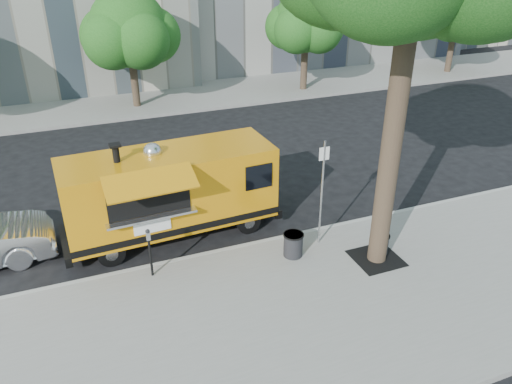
# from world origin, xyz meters

# --- Properties ---
(ground) EXTENTS (120.00, 120.00, 0.00)m
(ground) POSITION_xyz_m (0.00, 0.00, 0.00)
(ground) COLOR black
(ground) RESTS_ON ground
(sidewalk) EXTENTS (60.00, 6.00, 0.15)m
(sidewalk) POSITION_xyz_m (0.00, -4.00, 0.07)
(sidewalk) COLOR gray
(sidewalk) RESTS_ON ground
(curb) EXTENTS (60.00, 0.14, 0.16)m
(curb) POSITION_xyz_m (0.00, -0.93, 0.07)
(curb) COLOR #999993
(curb) RESTS_ON ground
(far_sidewalk) EXTENTS (60.00, 5.00, 0.15)m
(far_sidewalk) POSITION_xyz_m (0.00, 13.50, 0.07)
(far_sidewalk) COLOR gray
(far_sidewalk) RESTS_ON ground
(tree_well) EXTENTS (1.20, 1.20, 0.02)m
(tree_well) POSITION_xyz_m (2.60, -2.80, 0.15)
(tree_well) COLOR black
(tree_well) RESTS_ON sidewalk
(far_tree_b) EXTENTS (3.60, 3.60, 5.50)m
(far_tree_b) POSITION_xyz_m (-1.00, 12.70, 3.83)
(far_tree_b) COLOR #33261C
(far_tree_b) RESTS_ON far_sidewalk
(far_tree_c) EXTENTS (3.24, 3.24, 5.21)m
(far_tree_c) POSITION_xyz_m (8.00, 12.40, 3.72)
(far_tree_c) COLOR #33261C
(far_tree_c) RESTS_ON far_sidewalk
(far_tree_d) EXTENTS (3.78, 3.78, 5.64)m
(far_tree_d) POSITION_xyz_m (18.00, 12.60, 3.89)
(far_tree_d) COLOR #33261C
(far_tree_d) RESTS_ON far_sidewalk
(sign_post) EXTENTS (0.28, 0.06, 3.00)m
(sign_post) POSITION_xyz_m (1.55, -1.55, 1.85)
(sign_post) COLOR silver
(sign_post) RESTS_ON sidewalk
(parking_meter) EXTENTS (0.11, 0.11, 1.33)m
(parking_meter) POSITION_xyz_m (-3.00, -1.35, 0.98)
(parking_meter) COLOR black
(parking_meter) RESTS_ON sidewalk
(food_truck) EXTENTS (6.15, 3.00, 2.97)m
(food_truck) POSITION_xyz_m (-2.03, 0.57, 1.40)
(food_truck) COLOR orange
(food_truck) RESTS_ON ground
(trash_bin_left) EXTENTS (0.55, 0.55, 0.66)m
(trash_bin_left) POSITION_xyz_m (0.63, -1.85, 0.50)
(trash_bin_left) COLOR black
(trash_bin_left) RESTS_ON sidewalk
(trash_bin_right) EXTENTS (0.48, 0.48, 0.57)m
(trash_bin_right) POSITION_xyz_m (2.80, -2.62, 0.46)
(trash_bin_right) COLOR black
(trash_bin_right) RESTS_ON sidewalk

